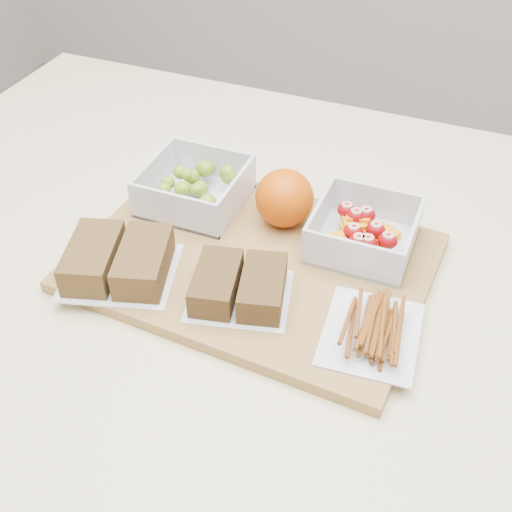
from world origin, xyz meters
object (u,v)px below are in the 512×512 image
(cutting_board, at_px, (254,262))
(orange, at_px, (284,198))
(sandwich_bag_center, at_px, (239,286))
(sandwich_bag_left, at_px, (118,260))
(pretzel_bag, at_px, (372,326))
(fruit_container, at_px, (363,233))
(grape_container, at_px, (197,187))

(cutting_board, distance_m, orange, 0.09)
(sandwich_bag_center, bearing_deg, cutting_board, 99.04)
(sandwich_bag_left, bearing_deg, pretzel_bag, 3.04)
(fruit_container, bearing_deg, pretzel_bag, -71.10)
(grape_container, distance_m, fruit_container, 0.23)
(sandwich_bag_left, distance_m, pretzel_bag, 0.30)
(sandwich_bag_left, distance_m, sandwich_bag_center, 0.15)
(pretzel_bag, bearing_deg, fruit_container, 108.90)
(fruit_container, bearing_deg, sandwich_bag_center, -126.91)
(grape_container, relative_size, pretzel_bag, 0.97)
(sandwich_bag_left, bearing_deg, grape_container, 82.42)
(fruit_container, xyz_separation_m, sandwich_bag_center, (-0.11, -0.14, -0.00))
(orange, bearing_deg, grape_container, -179.34)
(orange, distance_m, pretzel_bag, 0.22)
(sandwich_bag_left, bearing_deg, cutting_board, 31.96)
(fruit_container, bearing_deg, cutting_board, -148.56)
(fruit_container, distance_m, sandwich_bag_center, 0.18)
(sandwich_bag_center, bearing_deg, fruit_container, 53.09)
(cutting_board, relative_size, sandwich_bag_left, 2.64)
(grape_container, bearing_deg, pretzel_bag, -28.04)
(sandwich_bag_left, bearing_deg, fruit_container, 31.73)
(cutting_board, xyz_separation_m, orange, (0.01, 0.08, 0.05))
(grape_container, xyz_separation_m, fruit_container, (0.23, -0.01, -0.00))
(cutting_board, height_order, orange, orange)
(orange, distance_m, sandwich_bag_center, 0.15)
(sandwich_bag_center, xyz_separation_m, pretzel_bag, (0.16, 0.00, -0.00))
(sandwich_bag_left, height_order, sandwich_bag_center, sandwich_bag_left)
(fruit_container, bearing_deg, grape_container, 177.95)
(fruit_container, distance_m, pretzel_bag, 0.15)
(cutting_board, xyz_separation_m, pretzel_bag, (0.17, -0.07, 0.02))
(fruit_container, height_order, sandwich_bag_left, fruit_container)
(grape_container, distance_m, pretzel_bag, 0.32)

